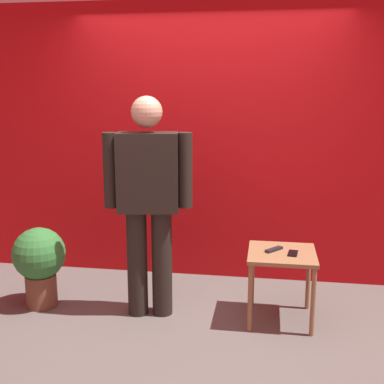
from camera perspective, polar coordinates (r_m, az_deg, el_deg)
name	(u,v)px	position (r m, az deg, el deg)	size (l,w,h in m)	color
ground_plane	(187,339)	(3.78, -0.60, -16.84)	(12.00, 12.00, 0.00)	#59544F
back_wall_red	(210,144)	(4.67, 2.10, 5.67)	(5.22, 0.12, 2.61)	red
standing_person	(148,196)	(3.85, -5.13, -0.51)	(0.70, 0.31, 1.77)	black
side_table	(282,263)	(3.94, 10.44, -8.12)	(0.52, 0.52, 0.57)	olive
cell_phone	(293,253)	(3.88, 11.72, -7.03)	(0.07, 0.14, 0.01)	black
tv_remote	(274,249)	(3.93, 9.56, -6.64)	(0.04, 0.17, 0.02)	black
potted_plant	(39,260)	(4.33, -17.42, -7.63)	(0.44, 0.44, 0.69)	brown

